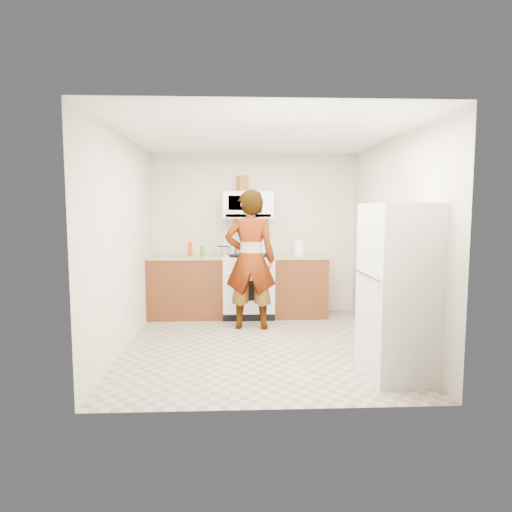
{
  "coord_description": "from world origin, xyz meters",
  "views": [
    {
      "loc": [
        -0.3,
        -5.39,
        1.66
      ],
      "look_at": [
        -0.03,
        0.55,
        1.03
      ],
      "focal_mm": 32.0,
      "sensor_mm": 36.0,
      "label": 1
    }
  ],
  "objects": [
    {
      "name": "floor",
      "position": [
        0.0,
        0.0,
        0.0
      ],
      "size": [
        3.6,
        3.6,
        0.0
      ],
      "primitive_type": "plane",
      "color": "gray",
      "rests_on": "ground"
    },
    {
      "name": "right_wall",
      "position": [
        1.59,
        0.0,
        1.25
      ],
      "size": [
        0.02,
        3.6,
        2.5
      ],
      "primitive_type": "cube",
      "color": "beige",
      "rests_on": "floor"
    },
    {
      "name": "broom",
      "position": [
        1.55,
        0.92,
        0.69
      ],
      "size": [
        0.29,
        0.14,
        1.35
      ],
      "primitive_type": "cylinder",
      "rotation": [
        0.14,
        -0.14,
        -0.42
      ],
      "color": "silver",
      "rests_on": "floor"
    },
    {
      "name": "microwave",
      "position": [
        -0.1,
        1.61,
        1.7
      ],
      "size": [
        0.76,
        0.38,
        0.4
      ],
      "primitive_type": "cube",
      "color": "white",
      "rests_on": "back_wall"
    },
    {
      "name": "pot_lid",
      "position": [
        -0.59,
        1.46,
        0.94
      ],
      "size": [
        0.3,
        0.3,
        0.01
      ],
      "primitive_type": "cylinder",
      "rotation": [
        0.0,
        0.0,
        -0.3
      ],
      "color": "silver",
      "rests_on": "counter_left"
    },
    {
      "name": "jug",
      "position": [
        -0.18,
        1.57,
        2.02
      ],
      "size": [
        0.18,
        0.18,
        0.24
      ],
      "primitive_type": "cube",
      "rotation": [
        0.0,
        0.0,
        0.39
      ],
      "color": "brown",
      "rests_on": "microwave"
    },
    {
      "name": "fridge",
      "position": [
        1.33,
        -1.1,
        0.85
      ],
      "size": [
        0.75,
        0.75,
        1.7
      ],
      "primitive_type": "cube",
      "rotation": [
        0.0,
        0.0,
        0.07
      ],
      "color": "silver",
      "rests_on": "floor"
    },
    {
      "name": "bottle_green_cap",
      "position": [
        -0.78,
        1.23,
        1.02
      ],
      "size": [
        0.06,
        0.06,
        0.18
      ],
      "primitive_type": "cylinder",
      "rotation": [
        0.0,
        0.0,
        -0.05
      ],
      "color": "#1A941C",
      "rests_on": "counter_left"
    },
    {
      "name": "counter_right",
      "position": [
        0.68,
        1.49,
        0.92
      ],
      "size": [
        0.82,
        0.64,
        0.03
      ],
      "primitive_type": "cube",
      "color": "tan",
      "rests_on": "cabinet_right"
    },
    {
      "name": "cabinet_right",
      "position": [
        0.68,
        1.49,
        0.45
      ],
      "size": [
        0.8,
        0.62,
        0.9
      ],
      "primitive_type": "cube",
      "color": "#5E2916",
      "rests_on": "floor"
    },
    {
      "name": "tray",
      "position": [
        -0.0,
        1.38,
        0.96
      ],
      "size": [
        0.27,
        0.19,
        0.05
      ],
      "primitive_type": "cube",
      "rotation": [
        0.0,
        0.0,
        0.11
      ],
      "color": "silver",
      "rests_on": "gas_range"
    },
    {
      "name": "bottle_hot_sauce",
      "position": [
        -0.79,
        1.25,
        1.02
      ],
      "size": [
        0.07,
        0.07,
        0.16
      ],
      "primitive_type": "cylinder",
      "rotation": [
        0.0,
        0.0,
        0.4
      ],
      "color": "#F6A61B",
      "rests_on": "counter_left"
    },
    {
      "name": "kettle",
      "position": [
        0.69,
        1.59,
        1.03
      ],
      "size": [
        0.19,
        0.19,
        0.2
      ],
      "primitive_type": "cylinder",
      "rotation": [
        0.0,
        0.0,
        -0.16
      ],
      "color": "white",
      "rests_on": "counter_right"
    },
    {
      "name": "gas_range",
      "position": [
        -0.1,
        1.48,
        0.49
      ],
      "size": [
        0.76,
        0.65,
        1.13
      ],
      "color": "white",
      "rests_on": "floor"
    },
    {
      "name": "saucepan",
      "position": [
        -0.3,
        1.61,
        1.02
      ],
      "size": [
        0.32,
        0.32,
        0.13
      ],
      "primitive_type": "cylinder",
      "rotation": [
        0.0,
        0.0,
        -0.39
      ],
      "color": "silver",
      "rests_on": "gas_range"
    },
    {
      "name": "back_wall",
      "position": [
        0.0,
        1.79,
        1.25
      ],
      "size": [
        3.2,
        0.02,
        2.5
      ],
      "primitive_type": "cube",
      "color": "beige",
      "rests_on": "floor"
    },
    {
      "name": "cabinet_left",
      "position": [
        -1.04,
        1.49,
        0.45
      ],
      "size": [
        1.12,
        0.62,
        0.9
      ],
      "primitive_type": "cube",
      "color": "#5E2916",
      "rests_on": "floor"
    },
    {
      "name": "person",
      "position": [
        -0.09,
        0.78,
        0.95
      ],
      "size": [
        0.73,
        0.51,
        1.9
      ],
      "primitive_type": "imported",
      "rotation": [
        0.0,
        0.0,
        3.07
      ],
      "color": "tan",
      "rests_on": "floor"
    },
    {
      "name": "bottle_spray",
      "position": [
        -0.97,
        1.39,
        1.04
      ],
      "size": [
        0.07,
        0.07,
        0.21
      ],
      "primitive_type": "cylinder",
      "rotation": [
        0.0,
        0.0,
        0.14
      ],
      "color": "red",
      "rests_on": "counter_left"
    },
    {
      "name": "counter_left",
      "position": [
        -1.04,
        1.49,
        0.92
      ],
      "size": [
        1.14,
        0.64,
        0.03
      ],
      "primitive_type": "cube",
      "color": "tan",
      "rests_on": "cabinet_left"
    }
  ]
}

